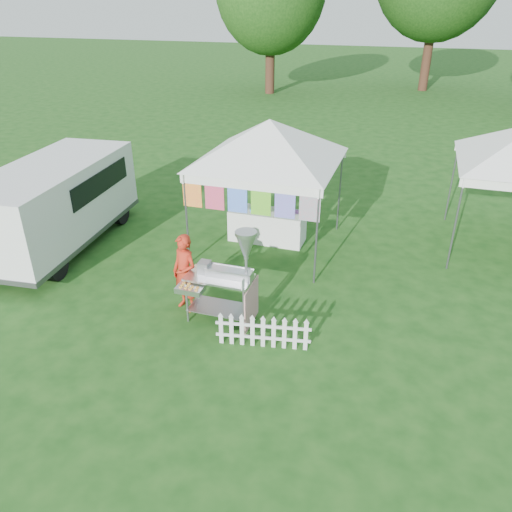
% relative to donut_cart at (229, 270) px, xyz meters
% --- Properties ---
extents(ground, '(120.00, 120.00, 0.00)m').
position_rel_donut_cart_xyz_m(ground, '(-0.24, -0.24, -1.08)').
color(ground, '#174413').
rests_on(ground, ground).
extents(canopy_main, '(4.24, 4.24, 3.45)m').
position_rel_donut_cart_xyz_m(canopy_main, '(-0.24, 3.26, 1.91)').
color(canopy_main, '#59595E').
rests_on(canopy_main, ground).
extents(donut_cart, '(1.32, 0.90, 1.83)m').
position_rel_donut_cart_xyz_m(donut_cart, '(0.00, 0.00, 0.00)').
color(donut_cart, gray).
rests_on(donut_cart, ground).
extents(vendor, '(0.66, 0.56, 1.52)m').
position_rel_donut_cart_xyz_m(vendor, '(-0.95, 0.17, -0.32)').
color(vendor, '#B42816').
rests_on(vendor, ground).
extents(cargo_van, '(2.33, 4.89, 1.97)m').
position_rel_donut_cart_xyz_m(cargo_van, '(-4.99, 1.88, -0.02)').
color(cargo_van, silver).
rests_on(cargo_van, ground).
extents(picket_fence, '(1.60, 0.31, 0.56)m').
position_rel_donut_cart_xyz_m(picket_fence, '(0.79, -0.53, -0.79)').
color(picket_fence, silver).
rests_on(picket_fence, ground).
extents(display_table, '(1.80, 0.70, 0.76)m').
position_rel_donut_cart_xyz_m(display_table, '(-0.35, 3.52, -0.70)').
color(display_table, white).
rests_on(display_table, ground).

